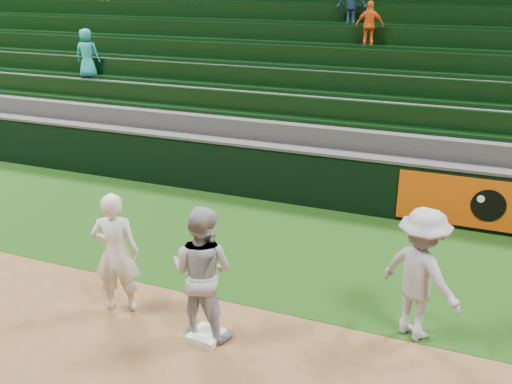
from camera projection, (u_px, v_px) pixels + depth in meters
ground at (214, 337)px, 7.91m from camera, size 70.00×70.00×0.00m
foul_grass at (285, 247)px, 10.51m from camera, size 36.00×4.20×0.01m
first_base at (206, 336)px, 7.86m from camera, size 0.46×0.46×0.09m
first_baseman at (116, 253)px, 8.26m from camera, size 0.79×0.66×1.86m
baserunner at (202, 272)px, 7.70m from camera, size 0.96×0.77×1.89m
base_coach at (421, 274)px, 7.63m from camera, size 1.40×1.22×1.89m
field_wall at (320, 178)px, 12.18m from camera, size 36.00×0.45×1.25m
stadium_seating at (360, 96)px, 15.09m from camera, size 36.00×5.95×4.93m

